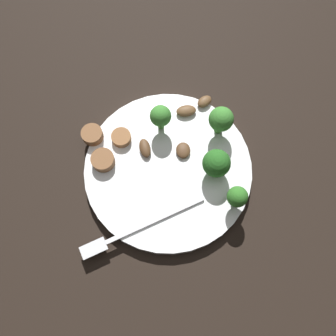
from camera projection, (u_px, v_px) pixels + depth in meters
The scene contains 14 objects.
ground_plane at pixel (168, 172), 0.55m from camera, with size 1.40×1.40×0.00m, color black.
plate at pixel (168, 170), 0.54m from camera, with size 0.24×0.24×0.02m, color white.
fork at pixel (134, 230), 0.50m from camera, with size 0.18×0.04×0.00m.
broccoli_floret_0 at pixel (216, 163), 0.50m from camera, with size 0.04×0.04×0.05m.
broccoli_floret_1 at pixel (237, 197), 0.49m from camera, with size 0.03×0.03×0.04m.
broccoli_floret_2 at pixel (221, 120), 0.52m from camera, with size 0.04×0.04×0.05m.
broccoli_floret_3 at pixel (161, 116), 0.52m from camera, with size 0.03×0.03×0.05m.
sausage_slice_0 at pixel (103, 160), 0.53m from camera, with size 0.03×0.03×0.01m, color brown.
sausage_slice_1 at pixel (92, 135), 0.54m from camera, with size 0.03×0.03×0.01m, color brown.
sausage_slice_2 at pixel (121, 138), 0.54m from camera, with size 0.03×0.03×0.01m, color brown.
mushroom_0 at pixel (186, 111), 0.56m from camera, with size 0.03×0.02×0.01m, color brown.
mushroom_1 at pixel (183, 150), 0.54m from camera, with size 0.02×0.02×0.01m, color #4C331E.
mushroom_2 at pixel (145, 148), 0.54m from camera, with size 0.03×0.02×0.01m, color #4C331E.
mushroom_4 at pixel (204, 101), 0.56m from camera, with size 0.02×0.02×0.01m, color brown.
Camera 1 is at (0.04, 0.17, 0.52)m, focal length 39.98 mm.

